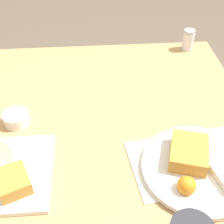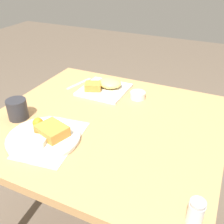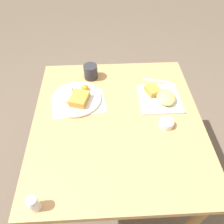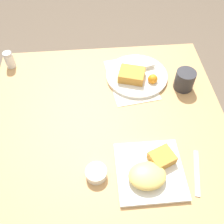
# 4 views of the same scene
# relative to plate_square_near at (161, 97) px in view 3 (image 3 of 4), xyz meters

# --- Properties ---
(ground_plane) EXTENTS (8.00, 8.00, 0.00)m
(ground_plane) POSITION_rel_plate_square_near_xyz_m (-0.13, 0.26, -0.73)
(ground_plane) COLOR brown
(dining_table) EXTENTS (0.97, 0.90, 0.71)m
(dining_table) POSITION_rel_plate_square_near_xyz_m (-0.13, 0.26, -0.10)
(dining_table) COLOR tan
(dining_table) RESTS_ON ground_plane
(menu_card) EXTENTS (0.23, 0.32, 0.00)m
(menu_card) POSITION_rel_plate_square_near_xyz_m (-0.01, 0.47, -0.02)
(menu_card) COLOR beige
(menu_card) RESTS_ON dining_table
(plate_square_near) EXTENTS (0.23, 0.23, 0.06)m
(plate_square_near) POSITION_rel_plate_square_near_xyz_m (0.00, 0.00, 0.00)
(plate_square_near) COLOR white
(plate_square_near) RESTS_ON dining_table
(plate_oval_far) EXTENTS (0.28, 0.28, 0.05)m
(plate_oval_far) POSITION_rel_plate_square_near_xyz_m (0.02, 0.48, -0.00)
(plate_oval_far) COLOR white
(plate_oval_far) RESTS_ON menu_card
(sauce_ramekin) EXTENTS (0.07, 0.07, 0.03)m
(sauce_ramekin) POSITION_rel_plate_square_near_xyz_m (-0.19, 0.01, -0.00)
(sauce_ramekin) COLOR white
(sauce_ramekin) RESTS_ON dining_table
(salt_shaker) EXTENTS (0.04, 0.04, 0.08)m
(salt_shaker) POSITION_rel_plate_square_near_xyz_m (-0.57, 0.61, 0.01)
(salt_shaker) COLOR white
(salt_shaker) RESTS_ON dining_table
(butter_knife) EXTENTS (0.06, 0.17, 0.00)m
(butter_knife) POSITION_rel_plate_square_near_xyz_m (0.16, -0.01, -0.02)
(butter_knife) COLOR silver
(butter_knife) RESTS_ON dining_table
(coffee_mug) EXTENTS (0.09, 0.09, 0.09)m
(coffee_mug) POSITION_rel_plate_square_near_xyz_m (0.22, 0.40, 0.02)
(coffee_mug) COLOR #2D2D33
(coffee_mug) RESTS_ON dining_table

